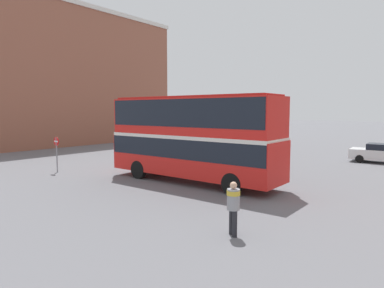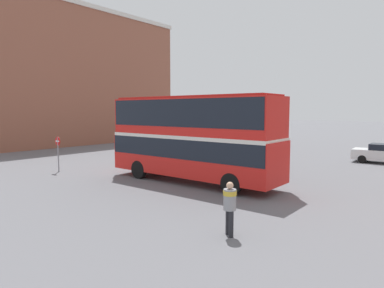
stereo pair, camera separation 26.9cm
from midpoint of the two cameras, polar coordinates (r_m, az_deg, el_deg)
ground_plane at (r=20.25m, az=1.21°, el=-5.95°), size 240.00×240.00×0.00m
building_row_left at (r=45.08m, az=-22.63°, el=10.36°), size 9.82×31.20×16.21m
double_decker_bus at (r=19.17m, az=-0.40°, el=1.77°), size 10.47×2.66×4.84m
pedestrian_foreground at (r=11.26m, az=6.21°, el=-9.72°), size 0.61×0.61×1.78m
parked_car_kerb_near at (r=38.96m, az=-0.62°, el=0.81°), size 4.14×2.31×1.57m
parked_car_kerb_far at (r=30.23m, az=28.78°, el=-1.34°), size 4.41×2.11×1.49m
no_entry_sign at (r=24.11m, az=-21.94°, el=-0.77°), size 0.58×0.08×2.33m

